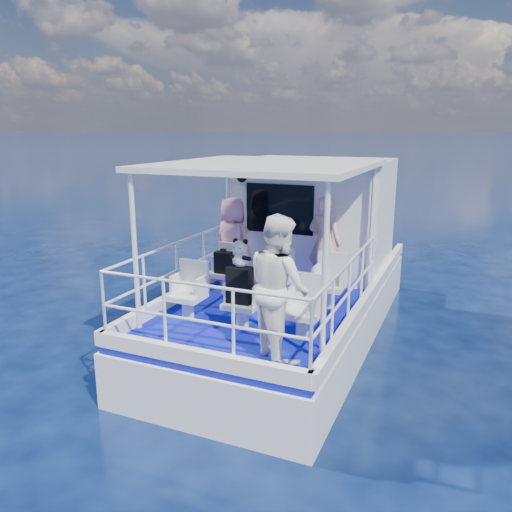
# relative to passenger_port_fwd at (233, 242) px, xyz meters

# --- Properties ---
(ground) EXTENTS (2000.00, 2000.00, 0.00)m
(ground) POSITION_rel_passenger_port_fwd_xyz_m (0.98, -0.63, -1.70)
(ground) COLOR black
(ground) RESTS_ON ground
(hull) EXTENTS (3.00, 7.00, 1.60)m
(hull) POSITION_rel_passenger_port_fwd_xyz_m (0.98, 0.37, -1.70)
(hull) COLOR white
(hull) RESTS_ON ground
(deck) EXTENTS (2.90, 6.90, 0.10)m
(deck) POSITION_rel_passenger_port_fwd_xyz_m (0.98, 0.37, -0.85)
(deck) COLOR #0A0D95
(deck) RESTS_ON hull
(cabin) EXTENTS (2.85, 2.00, 2.20)m
(cabin) POSITION_rel_passenger_port_fwd_xyz_m (0.98, 1.67, 0.30)
(cabin) COLOR white
(cabin) RESTS_ON deck
(canopy) EXTENTS (3.00, 3.20, 0.08)m
(canopy) POSITION_rel_passenger_port_fwd_xyz_m (0.98, -0.83, 1.44)
(canopy) COLOR white
(canopy) RESTS_ON cabin
(canopy_posts) EXTENTS (2.77, 2.97, 2.20)m
(canopy_posts) POSITION_rel_passenger_port_fwd_xyz_m (0.98, -0.88, 0.30)
(canopy_posts) COLOR white
(canopy_posts) RESTS_ON deck
(railings) EXTENTS (2.84, 3.59, 1.00)m
(railings) POSITION_rel_passenger_port_fwd_xyz_m (0.98, -1.20, -0.30)
(railings) COLOR white
(railings) RESTS_ON deck
(seat_port_fwd) EXTENTS (0.48, 0.46, 0.38)m
(seat_port_fwd) POSITION_rel_passenger_port_fwd_xyz_m (0.08, -0.43, -0.61)
(seat_port_fwd) COLOR silver
(seat_port_fwd) RESTS_ON deck
(seat_center_fwd) EXTENTS (0.48, 0.46, 0.38)m
(seat_center_fwd) POSITION_rel_passenger_port_fwd_xyz_m (0.98, -0.43, -0.61)
(seat_center_fwd) COLOR silver
(seat_center_fwd) RESTS_ON deck
(seat_stbd_fwd) EXTENTS (0.48, 0.46, 0.38)m
(seat_stbd_fwd) POSITION_rel_passenger_port_fwd_xyz_m (1.88, -0.43, -0.61)
(seat_stbd_fwd) COLOR silver
(seat_stbd_fwd) RESTS_ON deck
(seat_port_aft) EXTENTS (0.48, 0.46, 0.38)m
(seat_port_aft) POSITION_rel_passenger_port_fwd_xyz_m (0.08, -1.73, -0.61)
(seat_port_aft) COLOR silver
(seat_port_aft) RESTS_ON deck
(seat_center_aft) EXTENTS (0.48, 0.46, 0.38)m
(seat_center_aft) POSITION_rel_passenger_port_fwd_xyz_m (0.98, -1.73, -0.61)
(seat_center_aft) COLOR silver
(seat_center_aft) RESTS_ON deck
(seat_stbd_aft) EXTENTS (0.48, 0.46, 0.38)m
(seat_stbd_aft) POSITION_rel_passenger_port_fwd_xyz_m (1.88, -1.73, -0.61)
(seat_stbd_aft) COLOR silver
(seat_stbd_aft) RESTS_ON deck
(passenger_port_fwd) EXTENTS (0.68, 0.56, 1.61)m
(passenger_port_fwd) POSITION_rel_passenger_port_fwd_xyz_m (0.00, 0.00, 0.00)
(passenger_port_fwd) COLOR pink
(passenger_port_fwd) RESTS_ON deck
(passenger_stbd_fwd) EXTENTS (0.67, 0.51, 1.67)m
(passenger_stbd_fwd) POSITION_rel_passenger_port_fwd_xyz_m (1.56, 0.43, 0.03)
(passenger_stbd_fwd) COLOR #F2AB9C
(passenger_stbd_fwd) RESTS_ON deck
(passenger_stbd_aft) EXTENTS (1.10, 1.09, 1.79)m
(passenger_stbd_aft) POSITION_rel_passenger_port_fwd_xyz_m (1.78, -2.37, 0.09)
(passenger_stbd_aft) COLOR white
(passenger_stbd_aft) RESTS_ON deck
(backpack_port) EXTENTS (0.28, 0.16, 0.37)m
(backpack_port) POSITION_rel_passenger_port_fwd_xyz_m (0.07, -0.51, -0.24)
(backpack_port) COLOR black
(backpack_port) RESTS_ON seat_port_fwd
(backpack_center) EXTENTS (0.35, 0.20, 0.52)m
(backpack_center) POSITION_rel_passenger_port_fwd_xyz_m (0.96, -1.77, -0.16)
(backpack_center) COLOR black
(backpack_center) RESTS_ON seat_center_aft
(compact_camera) EXTENTS (0.09, 0.06, 0.06)m
(compact_camera) POSITION_rel_passenger_port_fwd_xyz_m (0.06, -0.50, -0.03)
(compact_camera) COLOR black
(compact_camera) RESTS_ON backpack_port
(panda) EXTENTS (0.26, 0.21, 0.39)m
(panda) POSITION_rel_passenger_port_fwd_xyz_m (0.97, -1.75, 0.30)
(panda) COLOR white
(panda) RESTS_ON backpack_center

